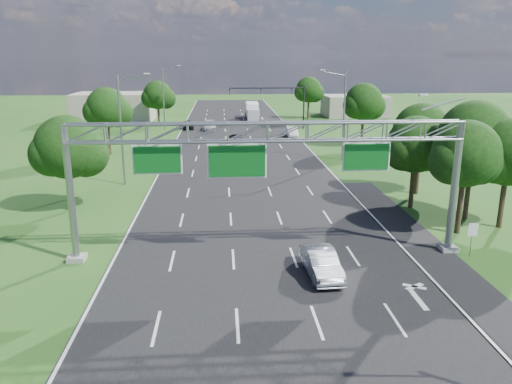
{
  "coord_description": "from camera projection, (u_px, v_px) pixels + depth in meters",
  "views": [
    {
      "loc": [
        -2.33,
        -15.94,
        11.69
      ],
      "look_at": [
        -0.37,
        12.73,
        3.78
      ],
      "focal_mm": 35.0,
      "sensor_mm": 36.0,
      "label": 1
    }
  ],
  "objects": [
    {
      "name": "car_queue_c",
      "position": [
        188.0,
        125.0,
        81.23
      ],
      "size": [
        2.15,
        4.25,
        1.39
      ],
      "primitive_type": "imported",
      "rotation": [
        0.0,
        0.0,
        0.13
      ],
      "color": "black",
      "rests_on": "ground"
    },
    {
      "name": "tree_verge_re",
      "position": [
        309.0,
        91.0,
        93.2
      ],
      "size": [
        5.76,
        4.8,
        7.84
      ],
      "color": "#2D2116",
      "rests_on": "ground"
    },
    {
      "name": "car_queue_b",
      "position": [
        235.0,
        139.0,
        68.61
      ],
      "size": [
        2.07,
        4.07,
        1.1
      ],
      "primitive_type": "imported",
      "rotation": [
        0.0,
        0.0,
        -0.06
      ],
      "color": "black",
      "rests_on": "ground"
    },
    {
      "name": "streetlight_r_mid",
      "position": [
        342.0,
        111.0,
        56.32
      ],
      "size": [
        2.97,
        0.22,
        10.16
      ],
      "color": "gray",
      "rests_on": "ground"
    },
    {
      "name": "streetlight_l_near",
      "position": [
        123.0,
        125.0,
        45.21
      ],
      "size": [
        2.97,
        0.22,
        10.16
      ],
      "color": "gray",
      "rests_on": "ground"
    },
    {
      "name": "streetlight_l_far",
      "position": [
        165.0,
        95.0,
        78.88
      ],
      "size": [
        2.97,
        0.22,
        10.16
      ],
      "color": "gray",
      "rests_on": "ground"
    },
    {
      "name": "box_truck",
      "position": [
        252.0,
        111.0,
        94.41
      ],
      "size": [
        2.42,
        7.88,
        2.97
      ],
      "rotation": [
        0.0,
        0.0,
        -0.03
      ],
      "color": "white",
      "rests_on": "ground"
    },
    {
      "name": "ground",
      "position": [
        247.0,
        182.0,
        47.44
      ],
      "size": [
        220.0,
        220.0,
        0.0
      ],
      "primitive_type": "plane",
      "color": "#1D4C17",
      "rests_on": "ground"
    },
    {
      "name": "tree_cluster_right",
      "position": [
        456.0,
        145.0,
        36.61
      ],
      "size": [
        9.91,
        14.6,
        8.68
      ],
      "color": "#2D2116",
      "rests_on": "ground"
    },
    {
      "name": "tree_verge_la",
      "position": [
        69.0,
        150.0,
        37.6
      ],
      "size": [
        5.76,
        4.8,
        7.4
      ],
      "color": "#2D2116",
      "rests_on": "ground"
    },
    {
      "name": "car_queue_d",
      "position": [
        292.0,
        132.0,
        73.72
      ],
      "size": [
        1.54,
        4.35,
        1.43
      ],
      "primitive_type": "imported",
      "rotation": [
        0.0,
        0.0,
        -0.0
      ],
      "color": "white",
      "rests_on": "ground"
    },
    {
      "name": "tree_verge_lc",
      "position": [
        158.0,
        96.0,
        83.78
      ],
      "size": [
        5.76,
        4.8,
        7.62
      ],
      "color": "#2D2116",
      "rests_on": "ground"
    },
    {
      "name": "tree_verge_rd",
      "position": [
        364.0,
        104.0,
        64.35
      ],
      "size": [
        5.76,
        4.8,
        8.28
      ],
      "color": "#2D2116",
      "rests_on": "ground"
    },
    {
      "name": "traffic_signal",
      "position": [
        282.0,
        97.0,
        80.23
      ],
      "size": [
        12.21,
        0.24,
        7.0
      ],
      "color": "black",
      "rests_on": "ground"
    },
    {
      "name": "regulatory_sign",
      "position": [
        472.0,
        233.0,
        29.56
      ],
      "size": [
        0.6,
        0.08,
        2.1
      ],
      "color": "gray",
      "rests_on": "ground"
    },
    {
      "name": "road",
      "position": [
        247.0,
        182.0,
        47.44
      ],
      "size": [
        18.0,
        180.0,
        0.02
      ],
      "primitive_type": "cube",
      "color": "black",
      "rests_on": "ground"
    },
    {
      "name": "sign_gantry",
      "position": [
        269.0,
        142.0,
        28.32
      ],
      "size": [
        23.5,
        1.0,
        9.56
      ],
      "color": "gray",
      "rests_on": "ground"
    },
    {
      "name": "building_left",
      "position": [
        114.0,
        107.0,
        91.5
      ],
      "size": [
        14.0,
        10.0,
        5.0
      ],
      "primitive_type": "cube",
      "color": "gray",
      "rests_on": "ground"
    },
    {
      "name": "building_right",
      "position": [
        355.0,
        106.0,
        98.51
      ],
      "size": [
        12.0,
        9.0,
        4.0
      ],
      "primitive_type": "cube",
      "color": "gray",
      "rests_on": "ground"
    },
    {
      "name": "silver_sedan",
      "position": [
        321.0,
        263.0,
        27.22
      ],
      "size": [
        1.84,
        4.54,
        1.47
      ],
      "primitive_type": "imported",
      "rotation": [
        0.0,
        0.0,
        0.06
      ],
      "color": "#A2A9AE",
      "rests_on": "ground"
    },
    {
      "name": "tree_verge_lb",
      "position": [
        107.0,
        110.0,
        59.42
      ],
      "size": [
        5.76,
        4.8,
        8.06
      ],
      "color": "#2D2116",
      "rests_on": "ground"
    },
    {
      "name": "car_queue_a",
      "position": [
        210.0,
        126.0,
        80.23
      ],
      "size": [
        2.13,
        4.88,
        1.4
      ],
      "primitive_type": "imported",
      "rotation": [
        0.0,
        0.0,
        0.04
      ],
      "color": "silver",
      "rests_on": "ground"
    },
    {
      "name": "road_flare",
      "position": [
        415.0,
        239.0,
        32.72
      ],
      "size": [
        3.0,
        30.0,
        0.02
      ],
      "primitive_type": "cube",
      "color": "black",
      "rests_on": "ground"
    }
  ]
}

